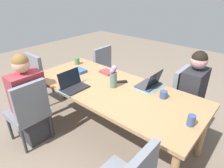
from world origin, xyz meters
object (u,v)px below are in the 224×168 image
object	(u,v)px
chair_head_right_right_mid	(43,76)
coffee_mug_near_left	(164,95)
book_red_cover	(107,72)
chair_near_left_far	(107,70)
flower_vase	(114,76)
laptop_far_left_mid	(73,85)
dining_table	(112,92)
coffee_mug_near_right	(191,120)
chair_near_left_near	(187,97)
book_blue_cover	(79,71)
chair_far_left_mid	(29,110)
person_near_left_near	(191,99)
person_far_left_mid	(30,104)
phone_black	(122,82)
laptop_near_left_near	(150,83)
coffee_mug_centre_left	(77,61)

from	to	relation	value
chair_head_right_right_mid	coffee_mug_near_left	xyz separation A→B (m)	(-2.09, -0.30, 0.28)
chair_head_right_right_mid	book_red_cover	size ratio (longest dim) A/B	4.50
chair_near_left_far	flower_vase	distance (m)	1.20
chair_head_right_right_mid	laptop_far_left_mid	bearing A→B (deg)	168.92
dining_table	book_red_cover	bearing A→B (deg)	-39.97
flower_vase	dining_table	bearing A→B (deg)	84.77
coffee_mug_near_left	coffee_mug_near_right	xyz separation A→B (m)	(-0.42, 0.28, 0.01)
chair_near_left_near	book_blue_cover	bearing A→B (deg)	28.74
chair_far_left_mid	laptop_far_left_mid	xyz separation A→B (m)	(-0.35, -0.45, 0.29)
person_near_left_near	person_far_left_mid	size ratio (longest dim) A/B	1.00
dining_table	chair_far_left_mid	distance (m)	1.06
chair_far_left_mid	coffee_mug_near_right	size ratio (longest dim) A/B	8.44
book_red_cover	phone_black	distance (m)	0.36
person_near_left_near	phone_black	xyz separation A→B (m)	(0.76, 0.54, 0.22)
book_red_cover	phone_black	xyz separation A→B (m)	(-0.34, 0.09, -0.01)
laptop_near_left_near	book_red_cover	bearing A→B (deg)	3.59
laptop_near_left_near	coffee_mug_centre_left	world-z (taller)	laptop_near_left_near
chair_near_left_near	person_far_left_mid	size ratio (longest dim) A/B	0.75
person_near_left_near	coffee_mug_near_right	world-z (taller)	person_near_left_near
person_near_left_near	laptop_near_left_near	xyz separation A→B (m)	(0.41, 0.41, 0.26)
flower_vase	laptop_far_left_mid	distance (m)	0.51
chair_far_left_mid	flower_vase	xyz separation A→B (m)	(-0.70, -0.81, 0.40)
person_far_left_mid	book_blue_cover	distance (m)	0.82
book_blue_cover	phone_black	world-z (taller)	book_blue_cover
flower_vase	chair_head_right_right_mid	bearing A→B (deg)	5.05
chair_near_left_near	chair_head_right_right_mid	world-z (taller)	same
flower_vase	chair_near_left_far	bearing A→B (deg)	-43.90
dining_table	laptop_far_left_mid	distance (m)	0.49
chair_near_left_near	person_near_left_near	xyz separation A→B (m)	(-0.07, 0.06, 0.03)
chair_head_right_right_mid	book_blue_cover	size ratio (longest dim) A/B	4.50
person_far_left_mid	chair_near_left_far	distance (m)	1.53
laptop_far_left_mid	phone_black	world-z (taller)	laptop_far_left_mid
chair_near_left_far	coffee_mug_centre_left	size ratio (longest dim) A/B	8.68
chair_far_left_mid	book_red_cover	distance (m)	1.16
chair_near_left_near	person_near_left_near	bearing A→B (deg)	141.24
coffee_mug_near_right	book_blue_cover	size ratio (longest dim) A/B	0.53
coffee_mug_centre_left	phone_black	bearing A→B (deg)	177.48
chair_head_right_right_mid	coffee_mug_near_left	size ratio (longest dim) A/B	10.37
coffee_mug_near_left	phone_black	bearing A→B (deg)	-0.83
person_far_left_mid	coffee_mug_near_right	size ratio (longest dim) A/B	11.21
person_near_left_near	coffee_mug_centre_left	size ratio (longest dim) A/B	11.52
chair_far_left_mid	flower_vase	world-z (taller)	flower_vase
coffee_mug_near_right	coffee_mug_centre_left	world-z (taller)	coffee_mug_near_right
chair_near_left_far	phone_black	distance (m)	1.04
person_near_left_near	laptop_far_left_mid	world-z (taller)	person_near_left_near
flower_vase	book_blue_cover	bearing A→B (deg)	-2.62
laptop_far_left_mid	chair_head_right_right_mid	bearing A→B (deg)	-11.08
chair_far_left_mid	coffee_mug_centre_left	bearing A→B (deg)	-75.69
person_far_left_mid	chair_far_left_mid	bearing A→B (deg)	141.24
flower_vase	coffee_mug_centre_left	world-z (taller)	flower_vase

